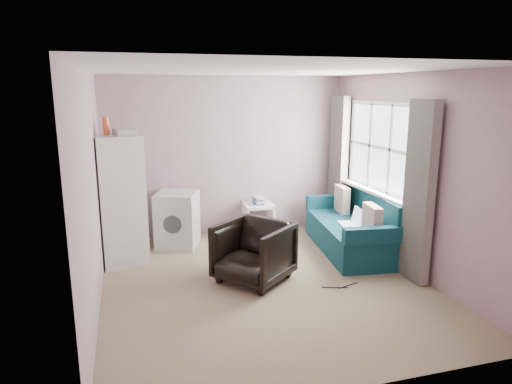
# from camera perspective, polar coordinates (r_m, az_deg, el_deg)

# --- Properties ---
(room) EXTENTS (3.84, 4.24, 2.54)m
(room) POSITION_cam_1_polar(r_m,az_deg,el_deg) (5.26, 1.46, 1.29)
(room) COLOR #897859
(room) RESTS_ON ground
(armchair) EXTENTS (1.07, 1.08, 0.81)m
(armchair) POSITION_cam_1_polar(r_m,az_deg,el_deg) (5.56, -0.31, -7.16)
(armchair) COLOR black
(armchair) RESTS_ON ground
(fridge) EXTENTS (0.73, 0.72, 1.95)m
(fridge) POSITION_cam_1_polar(r_m,az_deg,el_deg) (6.31, -16.80, -0.86)
(fridge) COLOR beige
(fridge) RESTS_ON ground
(washing_machine) EXTENTS (0.74, 0.74, 0.81)m
(washing_machine) POSITION_cam_1_polar(r_m,az_deg,el_deg) (6.89, -9.81, -3.23)
(washing_machine) COLOR beige
(washing_machine) RESTS_ON ground
(side_table) EXTENTS (0.49, 0.49, 0.63)m
(side_table) POSITION_cam_1_polar(r_m,az_deg,el_deg) (7.32, 0.29, -3.10)
(side_table) COLOR white
(side_table) RESTS_ON ground
(sofa) EXTENTS (1.12, 2.02, 0.86)m
(sofa) POSITION_cam_1_polar(r_m,az_deg,el_deg) (6.79, 12.31, -4.53)
(sofa) COLOR #114651
(sofa) RESTS_ON ground
(window_dressing) EXTENTS (0.17, 2.62, 2.18)m
(window_dressing) POSITION_cam_1_polar(r_m,az_deg,el_deg) (6.62, 14.36, 2.00)
(window_dressing) COLOR white
(window_dressing) RESTS_ON ground
(floor_cables) EXTENTS (0.48, 0.11, 0.01)m
(floor_cables) POSITION_cam_1_polar(r_m,az_deg,el_deg) (5.62, 10.63, -11.53)
(floor_cables) COLOR black
(floor_cables) RESTS_ON ground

